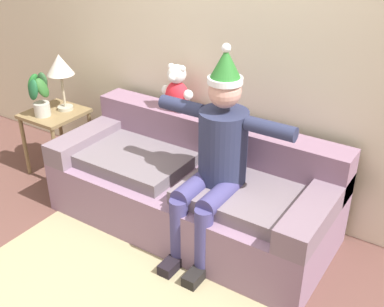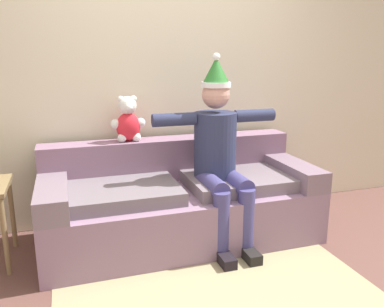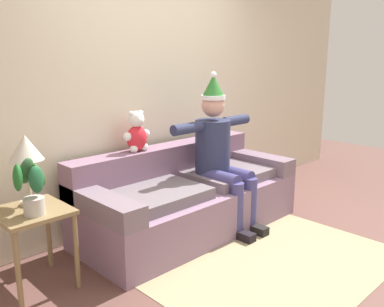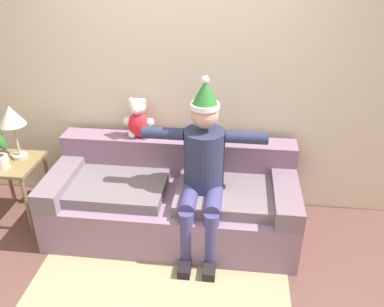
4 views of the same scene
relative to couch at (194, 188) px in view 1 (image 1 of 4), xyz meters
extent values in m
plane|color=brown|center=(0.00, -1.00, -0.31)|extent=(10.00, 10.00, 0.00)
cube|color=beige|center=(0.00, 0.55, 1.04)|extent=(7.00, 0.10, 2.70)
cube|color=gray|center=(0.00, -0.05, -0.10)|extent=(2.18, 0.93, 0.42)
cube|color=gray|center=(0.00, 0.30, 0.29)|extent=(2.18, 0.24, 0.36)
cube|color=slate|center=(-0.98, -0.05, 0.20)|extent=(0.22, 0.93, 0.17)
cube|color=slate|center=(0.98, -0.05, 0.20)|extent=(0.22, 0.93, 0.17)
cube|color=slate|center=(-0.49, -0.10, 0.16)|extent=(0.87, 0.65, 0.10)
cube|color=slate|center=(0.49, -0.10, 0.16)|extent=(0.87, 0.65, 0.10)
cylinder|color=#292F4E|center=(0.28, -0.07, 0.47)|extent=(0.34, 0.34, 0.52)
sphere|color=tan|center=(0.28, -0.07, 0.87)|extent=(0.22, 0.22, 0.22)
cylinder|color=white|center=(0.28, -0.07, 0.95)|extent=(0.23, 0.23, 0.04)
cone|color=#286F29|center=(0.28, -0.07, 1.06)|extent=(0.21, 0.21, 0.20)
sphere|color=white|center=(0.28, -0.07, 1.16)|extent=(0.06, 0.06, 0.06)
cylinder|color=#413D75|center=(0.18, -0.27, 0.21)|extent=(0.14, 0.40, 0.14)
cylinder|color=#413D75|center=(0.18, -0.47, -0.05)|extent=(0.13, 0.13, 0.52)
cube|color=black|center=(0.18, -0.55, -0.27)|extent=(0.10, 0.24, 0.08)
cylinder|color=#413D75|center=(0.38, -0.27, 0.21)|extent=(0.14, 0.40, 0.14)
cylinder|color=#413D75|center=(0.38, -0.47, -0.05)|extent=(0.13, 0.13, 0.52)
cube|color=black|center=(0.38, -0.55, -0.27)|extent=(0.10, 0.24, 0.08)
cylinder|color=#292F4E|center=(-0.06, -0.07, 0.69)|extent=(0.34, 0.10, 0.10)
cylinder|color=#292F4E|center=(0.62, -0.07, 0.69)|extent=(0.34, 0.10, 0.10)
ellipsoid|color=red|center=(-0.35, 0.30, 0.59)|extent=(0.20, 0.16, 0.24)
sphere|color=white|center=(-0.35, 0.30, 0.77)|extent=(0.15, 0.15, 0.15)
sphere|color=white|center=(-0.35, 0.24, 0.76)|extent=(0.07, 0.07, 0.07)
sphere|color=white|center=(-0.41, 0.30, 0.82)|extent=(0.05, 0.05, 0.05)
sphere|color=white|center=(-0.30, 0.30, 0.82)|extent=(0.05, 0.05, 0.05)
sphere|color=white|center=(-0.46, 0.30, 0.62)|extent=(0.08, 0.08, 0.08)
sphere|color=white|center=(-0.41, 0.27, 0.50)|extent=(0.08, 0.08, 0.08)
sphere|color=white|center=(-0.25, 0.30, 0.62)|extent=(0.08, 0.08, 0.08)
sphere|color=white|center=(-0.29, 0.27, 0.50)|extent=(0.08, 0.08, 0.08)
cube|color=olive|center=(-1.51, 0.00, 0.27)|extent=(0.48, 0.50, 0.03)
cylinder|color=olive|center=(-1.72, -0.22, -0.03)|extent=(0.04, 0.04, 0.57)
cylinder|color=olive|center=(-1.30, -0.22, -0.03)|extent=(0.04, 0.04, 0.57)
cylinder|color=olive|center=(-1.72, 0.22, -0.03)|extent=(0.04, 0.04, 0.57)
cylinder|color=olive|center=(-1.30, 0.22, -0.03)|extent=(0.04, 0.04, 0.57)
cylinder|color=#B2AE9A|center=(-1.47, 0.10, 0.30)|extent=(0.14, 0.14, 0.03)
cylinder|color=#B7AB8B|center=(-1.47, 0.10, 0.47)|extent=(0.02, 0.02, 0.30)
cone|color=beige|center=(-1.47, 0.10, 0.71)|extent=(0.24, 0.24, 0.18)
cylinder|color=#BAB8AD|center=(-1.53, -0.11, 0.34)|extent=(0.14, 0.14, 0.12)
ellipsoid|color=#2A5F26|center=(-1.48, -0.11, 0.55)|extent=(0.12, 0.13, 0.20)
ellipsoid|color=#2A552E|center=(-1.54, -0.05, 0.58)|extent=(0.14, 0.10, 0.20)
ellipsoid|color=#1F6526|center=(-1.61, -0.09, 0.56)|extent=(0.10, 0.16, 0.21)
ellipsoid|color=#1B5830|center=(-1.52, -0.17, 0.54)|extent=(0.11, 0.10, 0.19)
cube|color=tan|center=(0.00, -1.06, -0.31)|extent=(2.03, 1.37, 0.01)
camera|label=1|loc=(1.69, -2.60, 1.96)|focal=44.19mm
camera|label=2|loc=(-0.85, -2.95, 1.17)|focal=36.84mm
camera|label=3|loc=(-2.60, -2.73, 1.33)|focal=38.61mm
camera|label=4|loc=(0.53, -2.96, 2.09)|focal=37.29mm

